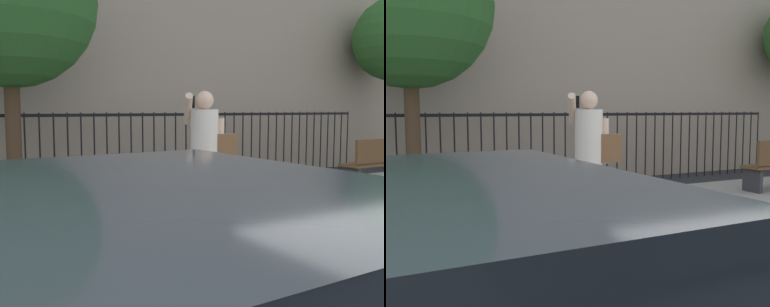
% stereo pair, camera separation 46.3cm
% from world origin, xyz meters
% --- Properties ---
extents(sidewalk, '(28.00, 4.40, 0.15)m').
position_xyz_m(sidewalk, '(0.00, 2.20, 0.07)').
color(sidewalk, gray).
rests_on(sidewalk, ground).
extents(iron_fence, '(12.03, 0.04, 1.60)m').
position_xyz_m(iron_fence, '(0.00, 5.90, 1.02)').
color(iron_fence, black).
rests_on(iron_fence, ground).
extents(pedestrian_on_phone, '(0.72, 0.58, 1.73)m').
position_xyz_m(pedestrian_on_phone, '(-0.96, 2.14, 1.16)').
color(pedestrian_on_phone, beige).
rests_on(pedestrian_on_phone, sidewalk).
extents(street_tree_mid, '(2.78, 2.78, 4.77)m').
position_xyz_m(street_tree_mid, '(-2.71, 5.21, 3.37)').
color(street_tree_mid, '#4C3823').
rests_on(street_tree_mid, ground).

